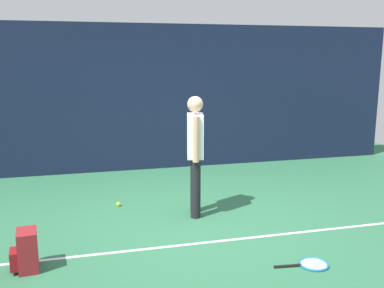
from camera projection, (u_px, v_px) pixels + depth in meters
ground_plane at (199, 220)px, 6.03m from camera, size 12.00×12.00×0.00m
back_fence at (160, 98)px, 8.59m from camera, size 10.00×0.10×2.86m
court_line at (215, 241)px, 5.31m from camera, size 9.00×0.05×0.00m
tennis_player at (195, 149)px, 6.05m from camera, size 0.31×0.52×1.70m
tennis_racket at (311, 264)px, 4.71m from camera, size 0.63×0.35×0.03m
backpack at (26, 251)px, 4.57m from camera, size 0.30×0.32×0.44m
tennis_ball_near_player at (118, 204)px, 6.57m from camera, size 0.07×0.07×0.07m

